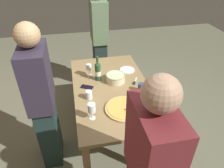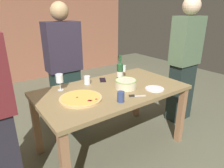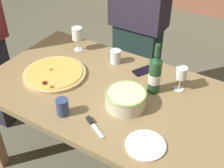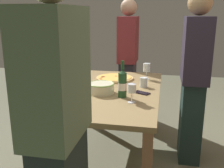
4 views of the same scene
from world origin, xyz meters
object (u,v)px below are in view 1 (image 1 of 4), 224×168
object	(u,v)px
cup_amber	(141,87)
serving_bowl	(116,78)
cup_ceramic	(89,95)
cell_phone	(87,87)
person_host	(43,102)
pizza_knife	(135,82)
wine_glass_by_bottle	(92,108)
wine_bottle	(98,71)
person_guest_left	(99,39)
side_plate	(127,70)
wine_glass_near_pizza	(89,68)
dining_table	(112,94)
pizza	(125,108)

from	to	relation	value
cup_amber	serving_bowl	bearing A→B (deg)	42.95
cup_ceramic	cell_phone	xyz separation A→B (m)	(0.21, 0.00, -0.04)
person_host	pizza_knife	bearing A→B (deg)	-1.02
wine_glass_by_bottle	cup_ceramic	world-z (taller)	wine_glass_by_bottle
wine_bottle	cup_ceramic	bearing A→B (deg)	156.82
wine_bottle	person_guest_left	xyz separation A→B (m)	(1.00, -0.17, 0.01)
cup_ceramic	wine_glass_by_bottle	bearing A→B (deg)	179.17
wine_glass_by_bottle	side_plate	size ratio (longest dim) A/B	0.87
cup_amber	wine_bottle	bearing A→B (deg)	52.93
person_guest_left	wine_bottle	bearing A→B (deg)	-7.92
wine_glass_near_pizza	cup_ceramic	world-z (taller)	wine_glass_near_pizza
wine_glass_near_pizza	wine_glass_by_bottle	xyz separation A→B (m)	(-0.81, 0.06, 0.02)
dining_table	cup_ceramic	world-z (taller)	cup_ceramic
cup_ceramic	side_plate	bearing A→B (deg)	-48.06
wine_glass_by_bottle	person_host	xyz separation A→B (m)	(0.25, 0.47, -0.04)
side_plate	person_guest_left	size ratio (longest dim) A/B	0.12
side_plate	serving_bowl	bearing A→B (deg)	137.63
dining_table	side_plate	world-z (taller)	side_plate
wine_glass_by_bottle	pizza_knife	xyz separation A→B (m)	(0.53, -0.59, -0.12)
cup_ceramic	cell_phone	distance (m)	0.22
pizza	dining_table	bearing A→B (deg)	7.30
wine_glass_near_pizza	wine_glass_by_bottle	bearing A→B (deg)	175.71
dining_table	cell_phone	bearing A→B (deg)	76.76
pizza	person_guest_left	bearing A→B (deg)	0.56
wine_glass_near_pizza	cup_ceramic	size ratio (longest dim) A/B	1.64
pizza_knife	side_plate	bearing A→B (deg)	3.25
cup_ceramic	cell_phone	bearing A→B (deg)	0.76
pizza	cup_ceramic	distance (m)	0.43
wine_bottle	cell_phone	size ratio (longest dim) A/B	2.22
wine_glass_by_bottle	cup_amber	distance (m)	0.70
serving_bowl	wine_bottle	world-z (taller)	wine_bottle
cell_phone	pizza_knife	bearing A→B (deg)	117.87
pizza	wine_glass_near_pizza	xyz separation A→B (m)	(0.74, 0.28, 0.10)
wine_glass_by_bottle	dining_table	bearing A→B (deg)	-31.85
side_plate	cell_phone	bearing A→B (deg)	117.44
serving_bowl	side_plate	distance (m)	0.32
pizza_knife	person_host	xyz separation A→B (m)	(-0.28, 1.06, 0.08)
wine_bottle	wine_glass_by_bottle	distance (m)	0.70
wine_glass_by_bottle	serving_bowl	bearing A→B (deg)	-31.04
pizza_knife	pizza	bearing A→B (deg)	152.26
dining_table	pizza_knife	xyz separation A→B (m)	(0.06, -0.30, 0.10)
person_host	cup_ceramic	bearing A→B (deg)	-7.40
wine_bottle	person_host	xyz separation A→B (m)	(-0.43, 0.63, -0.04)
pizza	person_guest_left	xyz separation A→B (m)	(1.62, 0.02, 0.12)
cup_amber	person_host	bearing A→B (deg)	94.94
cup_ceramic	pizza_knife	bearing A→B (deg)	-70.19
side_plate	pizza_knife	distance (m)	0.30
cell_phone	person_host	distance (m)	0.56
wine_glass_near_pizza	side_plate	distance (m)	0.53
pizza	person_host	bearing A→B (deg)	77.02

